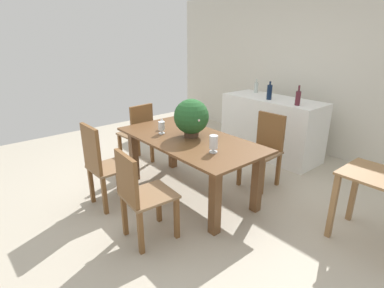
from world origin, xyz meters
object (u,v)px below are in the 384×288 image
(wine_bottle_amber, at_px, (256,87))
(crystal_vase_left, at_px, (214,143))
(flower_centerpiece, at_px, (191,117))
(wine_bottle_tall, at_px, (298,98))
(crystal_vase_center_near, at_px, (162,127))
(kitchen_counter, at_px, (271,127))
(chair_near_left, at_px, (101,163))
(chair_far_right, at_px, (265,146))
(wine_glass, at_px, (162,121))
(dining_table, at_px, (189,149))
(chair_near_right, at_px, (140,193))
(wine_bottle_clear, at_px, (269,92))
(side_table, at_px, (381,192))
(chair_head_end, at_px, (138,131))

(wine_bottle_amber, bearing_deg, crystal_vase_left, -61.26)
(flower_centerpiece, bearing_deg, wine_bottle_tall, 77.26)
(crystal_vase_center_near, bearing_deg, kitchen_counter, 84.89)
(chair_near_left, relative_size, kitchen_counter, 0.62)
(chair_far_right, distance_m, chair_near_left, 2.06)
(wine_glass, distance_m, wine_bottle_tall, 1.97)
(flower_centerpiece, bearing_deg, wine_glass, -167.32)
(dining_table, height_order, chair_near_right, chair_near_right)
(kitchen_counter, distance_m, wine_bottle_amber, 0.77)
(crystal_vase_center_near, bearing_deg, wine_bottle_clear, 84.34)
(chair_far_right, relative_size, crystal_vase_center_near, 6.13)
(side_table, bearing_deg, dining_table, -158.51)
(dining_table, bearing_deg, flower_centerpiece, 115.91)
(flower_centerpiece, xyz_separation_m, wine_glass, (-0.47, -0.11, -0.13))
(crystal_vase_center_near, relative_size, wine_bottle_clear, 0.55)
(wine_bottle_amber, bearing_deg, wine_bottle_tall, -17.90)
(crystal_vase_center_near, xyz_separation_m, kitchen_counter, (0.18, 2.03, -0.36))
(flower_centerpiece, relative_size, wine_bottle_clear, 1.64)
(wine_bottle_clear, bearing_deg, chair_near_left, -95.47)
(side_table, bearing_deg, crystal_vase_center_near, -158.09)
(crystal_vase_left, bearing_deg, chair_far_right, 95.69)
(crystal_vase_left, xyz_separation_m, kitchen_counter, (-0.68, 1.98, -0.37))
(crystal_vase_center_near, bearing_deg, crystal_vase_left, 3.73)
(flower_centerpiece, distance_m, kitchen_counter, 1.89)
(chair_far_right, height_order, flower_centerpiece, flower_centerpiece)
(chair_near_right, bearing_deg, flower_centerpiece, -62.23)
(chair_far_right, relative_size, flower_centerpiece, 2.07)
(dining_table, bearing_deg, wine_bottle_tall, 78.57)
(crystal_vase_center_near, bearing_deg, wine_bottle_tall, 69.64)
(chair_far_right, height_order, wine_bottle_tall, wine_bottle_tall)
(chair_far_right, distance_m, crystal_vase_center_near, 1.37)
(dining_table, height_order, kitchen_counter, kitchen_counter)
(chair_far_right, xyz_separation_m, chair_near_left, (-0.83, -1.88, 0.02))
(wine_bottle_amber, bearing_deg, crystal_vase_center_near, -82.01)
(dining_table, height_order, chair_head_end, chair_head_end)
(wine_bottle_amber, xyz_separation_m, side_table, (2.53, -1.30, -0.49))
(crystal_vase_center_near, relative_size, wine_bottle_tall, 0.55)
(kitchen_counter, bearing_deg, wine_bottle_tall, -17.07)
(wine_bottle_clear, bearing_deg, wine_bottle_amber, 148.75)
(chair_near_right, xyz_separation_m, wine_glass, (-0.91, 0.89, 0.33))
(chair_near_left, bearing_deg, wine_bottle_tall, -107.44)
(wine_bottle_tall, relative_size, wine_bottle_amber, 1.24)
(kitchen_counter, bearing_deg, chair_near_left, -95.08)
(flower_centerpiece, relative_size, kitchen_counter, 0.28)
(chair_near_left, bearing_deg, chair_head_end, -51.36)
(wine_bottle_tall, bearing_deg, crystal_vase_left, -84.64)
(crystal_vase_left, bearing_deg, wine_bottle_amber, 118.74)
(crystal_vase_left, bearing_deg, wine_bottle_clear, 110.22)
(dining_table, xyz_separation_m, crystal_vase_left, (0.52, -0.10, 0.24))
(side_table, bearing_deg, chair_head_end, -166.70)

